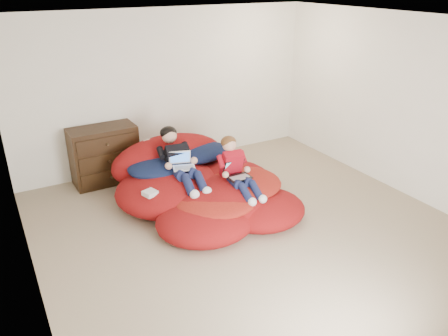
{
  "coord_description": "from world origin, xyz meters",
  "views": [
    {
      "loc": [
        -2.61,
        -3.97,
        2.95
      ],
      "look_at": [
        -0.13,
        0.42,
        0.7
      ],
      "focal_mm": 35.0,
      "sensor_mm": 36.0,
      "label": 1
    }
  ],
  "objects_px": {
    "beanbag_pile": "(202,187)",
    "dresser": "(105,155)",
    "laptop_black": "(237,172)",
    "laptop_white": "(182,163)",
    "younger_boy": "(236,167)",
    "older_boy": "(179,158)"
  },
  "relations": [
    {
      "from": "laptop_white",
      "to": "laptop_black",
      "type": "bearing_deg",
      "value": -40.34
    },
    {
      "from": "older_boy",
      "to": "beanbag_pile",
      "type": "bearing_deg",
      "value": -44.9
    },
    {
      "from": "younger_boy",
      "to": "laptop_white",
      "type": "distance_m",
      "value": 0.73
    },
    {
      "from": "older_boy",
      "to": "laptop_white",
      "type": "height_order",
      "value": "older_boy"
    },
    {
      "from": "beanbag_pile",
      "to": "dresser",
      "type": "bearing_deg",
      "value": 125.0
    },
    {
      "from": "dresser",
      "to": "laptop_white",
      "type": "height_order",
      "value": "dresser"
    },
    {
      "from": "laptop_white",
      "to": "laptop_black",
      "type": "distance_m",
      "value": 0.75
    },
    {
      "from": "dresser",
      "to": "laptop_black",
      "type": "xyz_separation_m",
      "value": [
        1.3,
        -1.73,
        0.11
      ]
    },
    {
      "from": "dresser",
      "to": "beanbag_pile",
      "type": "xyz_separation_m",
      "value": [
        0.96,
        -1.37,
        -0.19
      ]
    },
    {
      "from": "younger_boy",
      "to": "laptop_black",
      "type": "distance_m",
      "value": 0.07
    },
    {
      "from": "dresser",
      "to": "beanbag_pile",
      "type": "distance_m",
      "value": 1.68
    },
    {
      "from": "older_boy",
      "to": "younger_boy",
      "type": "bearing_deg",
      "value": -45.52
    },
    {
      "from": "dresser",
      "to": "beanbag_pile",
      "type": "relative_size",
      "value": 0.4
    },
    {
      "from": "laptop_white",
      "to": "laptop_black",
      "type": "height_order",
      "value": "laptop_white"
    },
    {
      "from": "younger_boy",
      "to": "laptop_black",
      "type": "xyz_separation_m",
      "value": [
        0.0,
        -0.02,
        -0.07
      ]
    },
    {
      "from": "older_boy",
      "to": "laptop_white",
      "type": "bearing_deg",
      "value": -90.0
    },
    {
      "from": "beanbag_pile",
      "to": "laptop_white",
      "type": "relative_size",
      "value": 7.05
    },
    {
      "from": "beanbag_pile",
      "to": "laptop_white",
      "type": "height_order",
      "value": "beanbag_pile"
    },
    {
      "from": "younger_boy",
      "to": "laptop_black",
      "type": "bearing_deg",
      "value": -90.0
    },
    {
      "from": "older_boy",
      "to": "laptop_black",
      "type": "bearing_deg",
      "value": -46.38
    },
    {
      "from": "beanbag_pile",
      "to": "older_boy",
      "type": "relative_size",
      "value": 2.1
    },
    {
      "from": "beanbag_pile",
      "to": "older_boy",
      "type": "bearing_deg",
      "value": 135.1
    }
  ]
}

